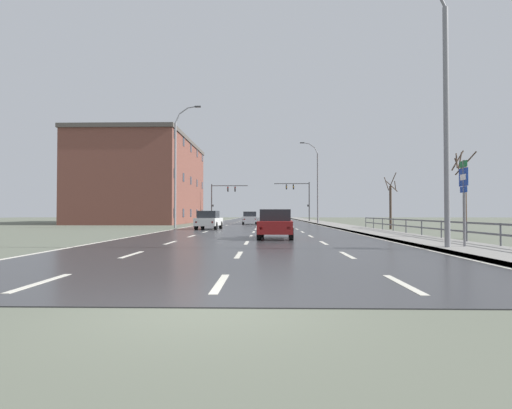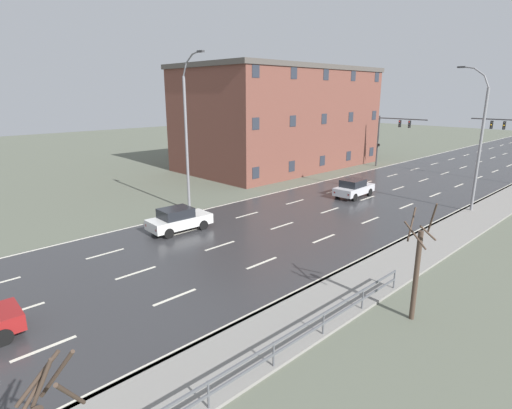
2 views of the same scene
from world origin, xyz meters
The scene contains 9 objects.
ground_plane centered at (0.00, 48.00, -0.06)m, with size 160.00×160.00×0.12m.
road_asphalt_strip centered at (0.00, 59.99, 0.01)m, with size 14.00×120.00×0.03m.
street_lamp_midground centered at (7.46, 47.32, 5.21)m, with size 2.38×0.24×10.62m.
street_lamp_left_bank centered at (-7.46, 32.17, 5.62)m, with size 2.48×0.24×11.47m.
traffic_signal_left centered at (-6.41, 60.15, 4.22)m, with size 5.93×0.36×6.07m.
car_mid_centre centered at (-1.13, 44.75, 0.80)m, with size 1.99×4.18×1.57m.
car_far_left centered at (-3.97, 28.80, 0.80)m, with size 2.01×4.19×1.57m.
brick_building centered at (-16.32, 51.63, 5.84)m, with size 13.45×23.51×11.66m.
bare_tree_mid centered at (11.55, 29.42, 2.14)m, with size 1.04×1.11×4.88m.
Camera 2 is at (17.71, 14.84, 8.72)m, focal length 28.73 mm.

